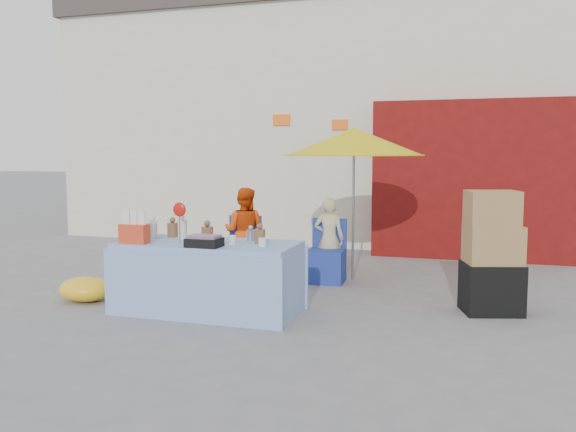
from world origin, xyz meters
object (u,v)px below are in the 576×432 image
(vendor_orange, at_px, (244,231))
(umbrella, at_px, (354,142))
(chair_left, at_px, (241,259))
(box_stack, at_px, (492,257))
(chair_right, at_px, (326,264))
(vendor_beige, at_px, (329,239))
(market_table, at_px, (208,276))

(vendor_orange, height_order, umbrella, umbrella)
(chair_left, relative_size, box_stack, 0.63)
(umbrella, xyz_separation_m, box_stack, (1.81, -1.27, -1.27))
(chair_left, xyz_separation_m, vendor_orange, (0.00, 0.13, 0.37))
(chair_right, distance_m, vendor_orange, 1.31)
(chair_right, bearing_deg, vendor_orange, 170.74)
(umbrella, relative_size, box_stack, 1.55)
(chair_right, xyz_separation_m, umbrella, (0.30, 0.28, 1.64))
(chair_right, xyz_separation_m, vendor_orange, (-1.25, 0.13, 0.37))
(chair_left, xyz_separation_m, vendor_beige, (1.25, 0.13, 0.32))
(market_table, xyz_separation_m, vendor_orange, (-0.39, 2.03, 0.23))
(umbrella, distance_m, box_stack, 2.55)
(vendor_beige, relative_size, box_stack, 0.85)
(vendor_orange, distance_m, box_stack, 3.54)
(chair_left, distance_m, vendor_beige, 1.30)
(market_table, height_order, chair_right, market_table)
(box_stack, bearing_deg, vendor_orange, 161.57)
(market_table, distance_m, vendor_beige, 2.22)
(vendor_orange, distance_m, umbrella, 2.00)
(chair_right, distance_m, umbrella, 1.69)
(chair_right, bearing_deg, umbrella, 40.25)
(chair_right, relative_size, box_stack, 0.63)
(chair_right, relative_size, umbrella, 0.41)
(vendor_beige, xyz_separation_m, box_stack, (2.11, -1.12, 0.05))
(chair_left, relative_size, vendor_orange, 0.68)
(umbrella, bearing_deg, market_table, -118.05)
(chair_right, height_order, vendor_orange, vendor_orange)
(box_stack, bearing_deg, chair_left, 163.66)
(market_table, height_order, umbrella, umbrella)
(umbrella, height_order, box_stack, umbrella)
(market_table, xyz_separation_m, umbrella, (1.16, 2.18, 1.49))
(chair_left, height_order, chair_right, same)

